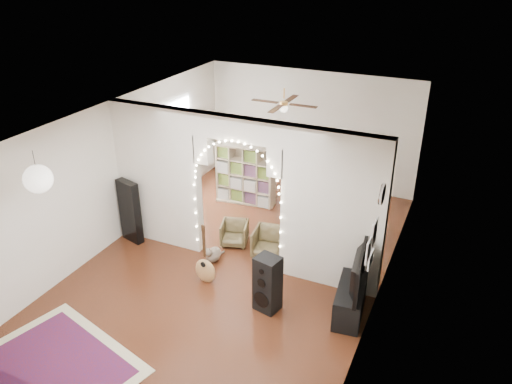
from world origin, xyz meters
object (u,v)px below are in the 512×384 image
at_px(dining_table, 318,201).
at_px(dining_chair_right, 234,233).
at_px(dining_chair_left, 269,243).
at_px(media_console, 350,301).
at_px(bookcase, 246,174).
at_px(floor_speaker, 268,284).
at_px(acoustic_guitar, 205,262).

height_order(dining_table, dining_chair_right, dining_table).
bearing_deg(dining_chair_left, media_console, -37.15).
bearing_deg(dining_table, bookcase, 164.98).
bearing_deg(dining_chair_left, dining_table, 58.59).
xyz_separation_m(bookcase, dining_table, (1.84, -0.58, 0.00)).
distance_m(dining_table, dining_chair_right, 1.74).
bearing_deg(dining_chair_right, dining_table, 23.45).
height_order(bookcase, dining_chair_right, bookcase).
relative_size(media_console, dining_chair_left, 1.72).
bearing_deg(media_console, dining_chair_left, 143.73).
distance_m(floor_speaker, dining_table, 2.61).
distance_m(media_console, bookcase, 4.18).
xyz_separation_m(floor_speaker, dining_chair_right, (-1.33, 1.51, -0.24)).
distance_m(bookcase, dining_table, 1.93).
distance_m(floor_speaker, dining_chair_left, 1.54).
distance_m(media_console, dining_chair_left, 2.05).
distance_m(bookcase, dining_chair_right, 1.82).
height_order(acoustic_guitar, dining_table, acoustic_guitar).
bearing_deg(dining_chair_left, bookcase, 119.13).
bearing_deg(media_console, bookcase, 131.43).
bearing_deg(floor_speaker, acoustic_guitar, -176.55).
relative_size(acoustic_guitar, dining_chair_right, 1.87).
bearing_deg(acoustic_guitar, media_console, 16.58).
distance_m(dining_chair_left, dining_chair_right, 0.77).
bearing_deg(dining_chair_left, acoustic_guitar, -125.60).
bearing_deg(bookcase, acoustic_guitar, -84.60).
xyz_separation_m(dining_table, dining_chair_right, (-1.28, -1.09, -0.45)).
bearing_deg(dining_table, floor_speaker, -86.34).
bearing_deg(dining_table, acoustic_guitar, -113.46).
distance_m(media_console, dining_table, 2.57).
bearing_deg(dining_chair_left, dining_chair_right, 165.44).
bearing_deg(acoustic_guitar, dining_chair_right, 106.55).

